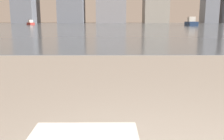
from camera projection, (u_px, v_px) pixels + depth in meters
harbor_water at (110, 25)px, 60.78m from camera, size 180.00×110.00×0.01m
harbor_boat_1 at (31, 23)px, 59.82m from camera, size 2.64×3.24×1.19m
harbor_boat_2 at (191, 23)px, 47.30m from camera, size 1.92×4.67×1.71m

